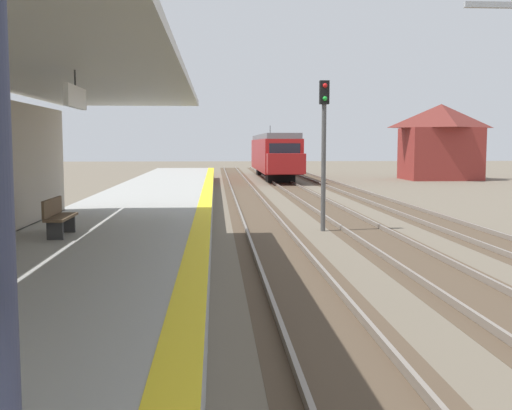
{
  "coord_description": "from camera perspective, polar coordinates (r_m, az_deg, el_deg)",
  "views": [
    {
      "loc": [
        0.13,
        -0.46,
        3.04
      ],
      "look_at": [
        0.75,
        9.19,
        2.1
      ],
      "focal_mm": 44.19,
      "sensor_mm": 36.0,
      "label": 1
    }
  ],
  "objects": [
    {
      "name": "track_pair_nearest_platform",
      "position": [
        20.75,
        1.24,
        -2.74
      ],
      "size": [
        2.34,
        120.0,
        0.16
      ],
      "color": "#4C3D2D",
      "rests_on": "ground"
    },
    {
      "name": "rail_signal_post",
      "position": [
        21.97,
        6.16,
        5.92
      ],
      "size": [
        0.32,
        0.34,
        5.2
      ],
      "color": "#4C4C4C",
      "rests_on": "ground"
    },
    {
      "name": "track_pair_middle",
      "position": [
        21.31,
        10.39,
        -2.61
      ],
      "size": [
        2.34,
        120.0,
        0.16
      ],
      "color": "#4C3D2D",
      "rests_on": "ground"
    },
    {
      "name": "station_platform",
      "position": [
        16.87,
        -12.64,
        -3.41
      ],
      "size": [
        5.0,
        80.0,
        0.91
      ],
      "color": "#999993",
      "rests_on": "ground"
    },
    {
      "name": "track_pair_far_side",
      "position": [
        22.38,
        18.87,
        -2.43
      ],
      "size": [
        2.34,
        120.0,
        0.16
      ],
      "color": "#4C3D2D",
      "rests_on": "ground"
    },
    {
      "name": "distant_trackside_house",
      "position": [
        56.03,
        16.35,
        5.63
      ],
      "size": [
        6.6,
        5.28,
        6.4
      ],
      "color": "maroon",
      "rests_on": "ground"
    },
    {
      "name": "platform_bench",
      "position": [
        15.34,
        -17.49,
        -0.94
      ],
      "size": [
        0.45,
        1.6,
        0.88
      ],
      "color": "brown",
      "rests_on": "station_platform"
    },
    {
      "name": "approaching_train",
      "position": [
        55.72,
        1.64,
        4.66
      ],
      "size": [
        2.93,
        19.6,
        4.76
      ],
      "color": "maroon",
      "rests_on": "ground"
    }
  ]
}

